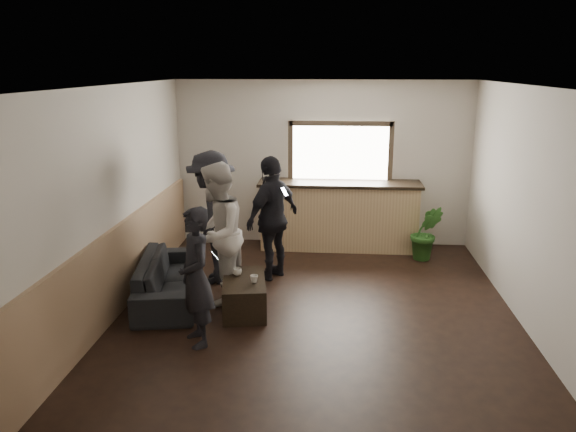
# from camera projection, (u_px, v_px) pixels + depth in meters

# --- Properties ---
(ground) EXTENTS (5.00, 6.00, 0.01)m
(ground) POSITION_uv_depth(u_px,v_px,m) (315.00, 313.00, 7.07)
(ground) COLOR black
(room_shell) EXTENTS (5.01, 6.01, 2.80)m
(room_shell) POSITION_uv_depth(u_px,v_px,m) (255.00, 199.00, 6.75)
(room_shell) COLOR silver
(room_shell) RESTS_ON ground
(bar_counter) EXTENTS (2.70, 0.68, 2.13)m
(bar_counter) POSITION_uv_depth(u_px,v_px,m) (339.00, 211.00, 9.47)
(bar_counter) COLOR tan
(bar_counter) RESTS_ON ground
(sofa) EXTENTS (1.08, 2.03, 0.56)m
(sofa) POSITION_uv_depth(u_px,v_px,m) (170.00, 278.00, 7.48)
(sofa) COLOR black
(sofa) RESTS_ON ground
(coffee_table) EXTENTS (0.68, 1.03, 0.42)m
(coffee_table) POSITION_uv_depth(u_px,v_px,m) (244.00, 295.00, 7.11)
(coffee_table) COLOR black
(coffee_table) RESTS_ON ground
(cup_a) EXTENTS (0.16, 0.16, 0.09)m
(cup_a) POSITION_uv_depth(u_px,v_px,m) (237.00, 272.00, 7.18)
(cup_a) COLOR silver
(cup_a) RESTS_ON coffee_table
(cup_b) EXTENTS (0.13, 0.13, 0.09)m
(cup_b) POSITION_uv_depth(u_px,v_px,m) (254.00, 279.00, 6.94)
(cup_b) COLOR silver
(cup_b) RESTS_ON coffee_table
(potted_plant) EXTENTS (0.50, 0.40, 0.90)m
(potted_plant) POSITION_uv_depth(u_px,v_px,m) (426.00, 233.00, 8.93)
(potted_plant) COLOR #2D6623
(potted_plant) RESTS_ON ground
(person_a) EXTENTS (0.61, 0.68, 1.57)m
(person_a) POSITION_uv_depth(u_px,v_px,m) (196.00, 277.00, 6.13)
(person_a) COLOR black
(person_a) RESTS_ON ground
(person_b) EXTENTS (0.76, 0.95, 1.85)m
(person_b) POSITION_uv_depth(u_px,v_px,m) (217.00, 234.00, 7.23)
(person_b) COLOR beige
(person_b) RESTS_ON ground
(person_c) EXTENTS (0.80, 1.28, 1.89)m
(person_c) POSITION_uv_depth(u_px,v_px,m) (212.00, 218.00, 7.92)
(person_c) COLOR black
(person_c) RESTS_ON ground
(person_d) EXTENTS (0.95, 1.12, 1.80)m
(person_d) POSITION_uv_depth(u_px,v_px,m) (273.00, 218.00, 8.08)
(person_d) COLOR black
(person_d) RESTS_ON ground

